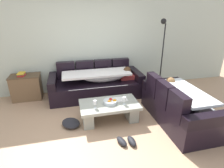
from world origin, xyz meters
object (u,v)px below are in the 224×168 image
at_px(book_stack_on_cabinet, 21,74).
at_px(crumpled_garment, 71,123).
at_px(wine_glass_near_right, 124,99).
at_px(coffee_table, 109,109).
at_px(side_cabinet, 27,87).
at_px(couch_along_wall, 98,84).
at_px(wine_glass_near_left, 95,103).
at_px(fruit_bowl, 111,102).
at_px(pair_of_shoes, 127,141).
at_px(couch_near_window, 179,106).
at_px(floor_lamp, 162,51).
at_px(open_magazine, 121,99).

xyz_separation_m(book_stack_on_cabinet, crumpled_garment, (1.10, -1.48, -0.62)).
distance_m(wine_glass_near_right, crumpled_garment, 1.16).
distance_m(coffee_table, crumpled_garment, 0.82).
bearing_deg(side_cabinet, couch_along_wall, -7.17).
bearing_deg(wine_glass_near_right, wine_glass_near_left, -179.16).
bearing_deg(fruit_bowl, crumpled_garment, -177.36).
distance_m(book_stack_on_cabinet, pair_of_shoes, 3.08).
bearing_deg(crumpled_garment, couch_near_window, -8.48).
bearing_deg(floor_lamp, book_stack_on_cabinet, 176.61).
relative_size(pair_of_shoes, crumpled_garment, 0.84).
bearing_deg(fruit_bowl, pair_of_shoes, -82.77).
height_order(couch_along_wall, open_magazine, couch_along_wall).
xyz_separation_m(couch_near_window, floor_lamp, (0.37, 1.58, 0.78)).
xyz_separation_m(side_cabinet, pair_of_shoes, (1.96, -2.24, -0.28)).
bearing_deg(open_magazine, pair_of_shoes, -97.69).
distance_m(couch_near_window, side_cabinet, 3.68).
relative_size(wine_glass_near_right, pair_of_shoes, 0.49).
bearing_deg(floor_lamp, pair_of_shoes, -128.48).
height_order(wine_glass_near_right, crumpled_garment, wine_glass_near_right).
bearing_deg(coffee_table, book_stack_on_cabinet, 143.04).
relative_size(couch_near_window, fruit_bowl, 6.31).
distance_m(couch_along_wall, wine_glass_near_left, 1.37).
height_order(wine_glass_near_right, book_stack_on_cabinet, book_stack_on_cabinet).
xyz_separation_m(couch_along_wall, crumpled_garment, (-0.76, -1.25, -0.27)).
bearing_deg(wine_glass_near_right, coffee_table, 158.18).
height_order(couch_near_window, floor_lamp, floor_lamp).
xyz_separation_m(wine_glass_near_left, book_stack_on_cabinet, (-1.59, 1.55, 0.18)).
xyz_separation_m(couch_near_window, open_magazine, (-1.09, 0.48, 0.05)).
xyz_separation_m(fruit_bowl, open_magazine, (0.25, 0.12, -0.04)).
bearing_deg(open_magazine, coffee_table, -156.26).
bearing_deg(fruit_bowl, couch_near_window, -15.05).
relative_size(fruit_bowl, wine_glass_near_left, 1.69).
bearing_deg(pair_of_shoes, wine_glass_near_right, 77.44).
bearing_deg(wine_glass_near_right, open_magazine, 90.87).
bearing_deg(crumpled_garment, side_cabinet, 125.06).
bearing_deg(open_magazine, wine_glass_near_left, -156.70).
xyz_separation_m(couch_along_wall, floor_lamp, (1.77, 0.01, 0.79)).
xyz_separation_m(side_cabinet, book_stack_on_cabinet, (-0.06, -0.00, 0.36)).
relative_size(couch_along_wall, pair_of_shoes, 7.02).
xyz_separation_m(fruit_bowl, wine_glass_near_right, (0.26, -0.10, 0.08)).
xyz_separation_m(couch_along_wall, book_stack_on_cabinet, (-1.86, 0.22, 0.35)).
height_order(couch_along_wall, pair_of_shoes, couch_along_wall).
relative_size(couch_along_wall, couch_near_window, 1.33).
bearing_deg(side_cabinet, crumpled_garment, -54.94).
distance_m(couch_near_window, book_stack_on_cabinet, 3.74).
distance_m(coffee_table, fruit_bowl, 0.18).
height_order(wine_glass_near_left, side_cabinet, side_cabinet).
relative_size(coffee_table, side_cabinet, 1.67).
bearing_deg(floor_lamp, coffee_table, -144.96).
distance_m(fruit_bowl, floor_lamp, 2.21).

